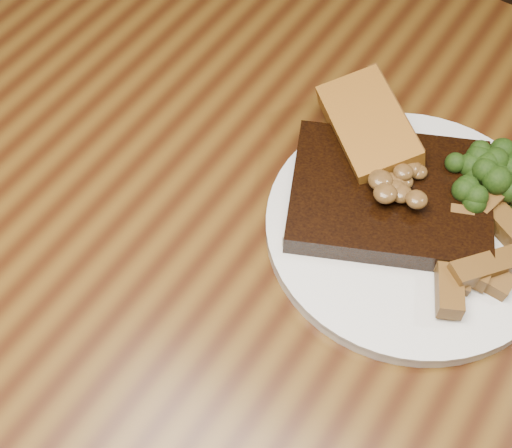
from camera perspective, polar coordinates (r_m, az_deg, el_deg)
The scene contains 8 objects.
dining_table at distance 0.78m, azimuth 1.59°, elevation -4.82°, with size 1.60×0.90×0.75m.
plate at distance 0.71m, azimuth 12.27°, elevation -0.35°, with size 0.28×0.28×0.01m, color silver.
steak at distance 0.70m, azimuth 10.63°, elevation 2.17°, with size 0.19×0.15×0.03m, color black.
steak_bone at distance 0.67m, azimuth 7.99°, elevation -1.88°, with size 0.14×0.01×0.02m, color beige.
mushroom_pile at distance 0.68m, azimuth 10.91°, elevation 3.65°, with size 0.07×0.07×0.03m, color brown, non-canonical shape.
garlic_bread at distance 0.75m, azimuth 8.78°, elevation 6.68°, with size 0.12×0.07×0.03m, color #96631B.
potato_wedges at distance 0.69m, azimuth 17.21°, elevation -2.50°, with size 0.11×0.11×0.02m, color brown, non-canonical shape.
broccoli_cluster at distance 0.73m, azimuth 17.92°, elevation 3.18°, with size 0.08×0.08×0.04m, color #1D330B, non-canonical shape.
Camera 1 is at (0.19, -0.32, 1.34)m, focal length 50.00 mm.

